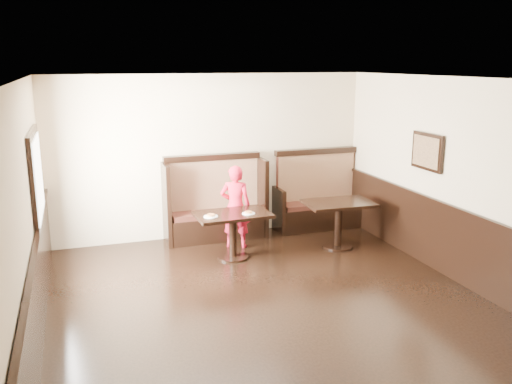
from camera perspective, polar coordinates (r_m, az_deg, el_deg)
name	(u,v)px	position (r m, az deg, el deg)	size (l,w,h in m)	color
ground	(285,321)	(6.62, 3.09, -13.36)	(7.00, 7.00, 0.00)	black
room_shell	(254,262)	(6.49, -0.23, -7.42)	(7.00, 7.00, 7.00)	beige
booth_main	(215,208)	(9.37, -4.35, -1.72)	(1.75, 0.72, 1.45)	black
booth_neighbor	(318,202)	(10.02, 6.51, -1.02)	(1.65, 0.72, 1.45)	black
table_main	(233,224)	(8.38, -2.47, -3.35)	(1.17, 0.76, 0.73)	black
table_neighbor	(339,213)	(8.97, 8.69, -2.23)	(1.14, 0.77, 0.77)	black
child	(236,207)	(8.85, -2.17, -1.55)	(0.50, 0.33, 1.37)	red
pizza_plate_left	(211,216)	(8.16, -4.77, -2.52)	(0.22, 0.22, 0.04)	white
pizza_plate_right	(248,213)	(8.29, -0.80, -2.21)	(0.20, 0.20, 0.04)	white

